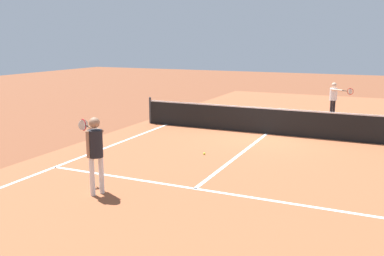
% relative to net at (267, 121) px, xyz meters
% --- Properties ---
extents(ground_plane, '(60.00, 60.00, 0.00)m').
position_rel_net_xyz_m(ground_plane, '(0.00, 0.00, -0.49)').
color(ground_plane, brown).
extents(court_surface_inbounds, '(10.62, 24.40, 0.00)m').
position_rel_net_xyz_m(court_surface_inbounds, '(0.00, 0.00, -0.49)').
color(court_surface_inbounds, '#9E5433').
rests_on(court_surface_inbounds, ground_plane).
extents(line_sideline_left, '(0.10, 11.89, 0.01)m').
position_rel_net_xyz_m(line_sideline_left, '(-4.11, -5.95, -0.49)').
color(line_sideline_left, white).
rests_on(line_sideline_left, ground_plane).
extents(line_service_near, '(8.22, 0.10, 0.01)m').
position_rel_net_xyz_m(line_service_near, '(0.00, -6.40, -0.49)').
color(line_service_near, white).
rests_on(line_service_near, ground_plane).
extents(line_center_service, '(0.10, 6.40, 0.01)m').
position_rel_net_xyz_m(line_center_service, '(0.00, -3.20, -0.49)').
color(line_center_service, white).
rests_on(line_center_service, ground_plane).
extents(net, '(9.80, 0.09, 1.07)m').
position_rel_net_xyz_m(net, '(0.00, 0.00, 0.00)').
color(net, '#33383D').
rests_on(net, ground_plane).
extents(player_near, '(1.05, 0.87, 1.73)m').
position_rel_net_xyz_m(player_near, '(-1.84, -7.59, 0.59)').
color(player_near, white).
rests_on(player_near, ground_plane).
extents(player_far, '(1.01, 0.82, 1.53)m').
position_rel_net_xyz_m(player_far, '(1.78, 4.53, 0.45)').
color(player_far, black).
rests_on(player_far, ground_plane).
extents(tennis_ball_mid_court, '(0.07, 0.07, 0.07)m').
position_rel_net_xyz_m(tennis_ball_mid_court, '(-0.95, -3.58, -0.46)').
color(tennis_ball_mid_court, '#CCE033').
rests_on(tennis_ball_mid_court, ground_plane).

